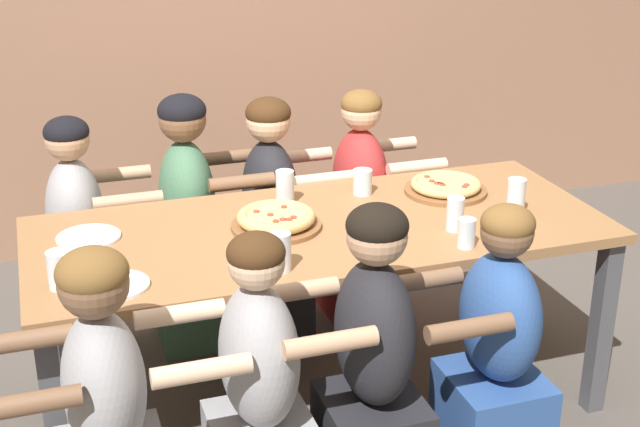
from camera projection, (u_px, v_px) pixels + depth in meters
ground_plane at (320, 401)px, 3.67m from camera, size 18.00×18.00×0.00m
dining_table at (320, 245)px, 3.40m from camera, size 2.18×0.90×0.78m
pizza_board_main at (446, 187)px, 3.69m from camera, size 0.34×0.34×0.05m
pizza_board_second at (276, 220)px, 3.34m from camera, size 0.34×0.34×0.07m
empty_plate_a at (116, 285)px, 2.89m from camera, size 0.22×0.22×0.02m
empty_plate_b at (89, 237)px, 3.25m from camera, size 0.23×0.23×0.02m
drinking_glass_a at (516, 199)px, 3.46m from camera, size 0.07×0.07×0.14m
drinking_glass_b at (60, 271)px, 2.87m from camera, size 0.08×0.08×0.13m
drinking_glass_c at (466, 235)px, 3.17m from camera, size 0.06×0.06×0.11m
drinking_glass_d at (281, 255)px, 2.99m from camera, size 0.07×0.07×0.14m
drinking_glass_e at (455, 216)px, 3.31m from camera, size 0.07×0.07×0.13m
drinking_glass_f at (363, 183)px, 3.67m from camera, size 0.08×0.08×0.10m
drinking_glass_g at (285, 189)px, 3.57m from camera, size 0.07×0.07×0.14m
diner_near_center at (372, 381)px, 2.87m from camera, size 0.51×0.40×1.12m
diner_far_midright at (360, 216)px, 4.19m from camera, size 0.51×0.40×1.12m
diner_far_center at (272, 226)px, 4.06m from camera, size 0.51×0.40×1.12m
diner_far_midleft at (190, 231)px, 3.94m from camera, size 0.51×0.40×1.16m
diner_near_midleft at (259, 410)px, 2.77m from camera, size 0.51×0.40×1.08m
diner_near_midright at (494, 367)px, 3.01m from camera, size 0.51×0.40×1.07m
diner_far_left at (81, 253)px, 3.81m from camera, size 0.51×0.40×1.11m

